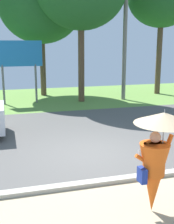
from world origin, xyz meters
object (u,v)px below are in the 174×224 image
Objects in this scene: monk_pedestrian at (157,157)px; utility_pole at (125,40)px; tree_right_mid at (41,5)px; roadside_billboard at (19,58)px.

monk_pedestrian is 0.31× the size of utility_pole.
tree_right_mid is (-0.36, 14.44, 4.49)m from monk_pedestrian.
monk_pedestrian is 12.29m from roadside_billboard.
monk_pedestrian is at bearing -80.62° from roadside_billboard.
tree_right_mid is (1.63, 2.39, 3.12)m from roadside_billboard.
utility_pole reaches higher than monk_pedestrian.
monk_pedestrian is 0.26× the size of tree_right_mid.
monk_pedestrian is at bearing -88.55° from tree_right_mid.
monk_pedestrian is 0.61× the size of roadside_billboard.
roadside_billboard reaches higher than monk_pedestrian.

